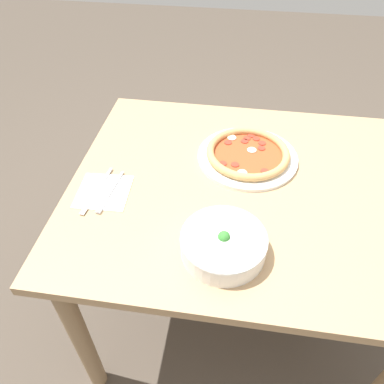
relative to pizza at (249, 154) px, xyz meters
The scene contains 7 objects.
ground_plane 0.78m from the pizza, 88.69° to the left, with size 8.00×8.00×0.00m, color #4C4238.
dining_table 0.19m from the pizza, 88.69° to the left, with size 1.10×0.92×0.75m.
pizza is the anchor object (origin of this frame).
bowl 0.41m from the pizza, 82.82° to the left, with size 0.22×0.22×0.08m.
napkin 0.49m from the pizza, 28.13° to the left, with size 0.16×0.16×0.00m.
fork 0.47m from the pizza, 29.28° to the left, with size 0.03×0.19×0.00m.
knife 0.50m from the pizza, 26.21° to the left, with size 0.04×0.21×0.01m.
Camera 1 is at (0.04, 0.88, 1.55)m, focal length 35.00 mm.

